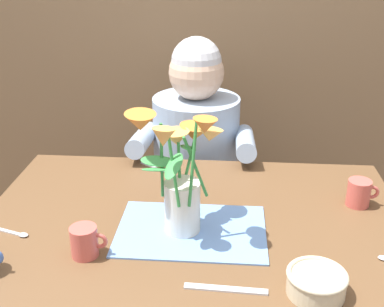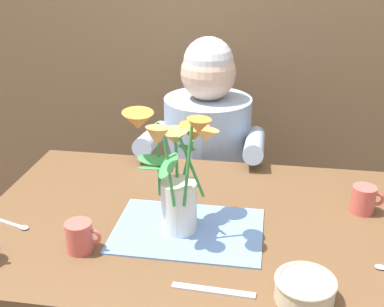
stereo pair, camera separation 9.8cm
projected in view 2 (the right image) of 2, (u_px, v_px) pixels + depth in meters
dining_table at (192, 248)px, 1.43m from camera, size 1.20×0.80×0.74m
seated_person at (207, 177)px, 2.02m from camera, size 0.45×0.47×1.14m
striped_placemat at (190, 230)px, 1.33m from camera, size 0.40×0.28×0.00m
flower_vase at (176, 171)px, 1.27m from camera, size 0.28×0.27×0.35m
ceramic_bowl at (305, 288)px, 1.07m from camera, size 0.14×0.14×0.06m
dinner_knife at (213, 290)px, 1.10m from camera, size 0.19×0.03×0.00m
ceramic_mug at (80, 237)px, 1.23m from camera, size 0.09×0.07×0.08m
tea_cup at (364, 199)px, 1.41m from camera, size 0.09×0.07×0.08m
spoon_1 at (17, 226)px, 1.35m from camera, size 0.12×0.05×0.01m
spoon_2 at (164, 167)px, 1.69m from camera, size 0.10×0.08×0.01m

